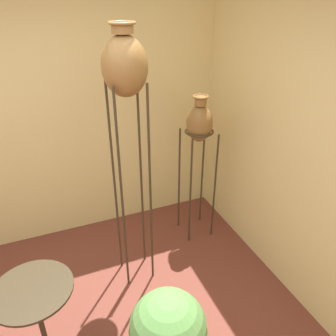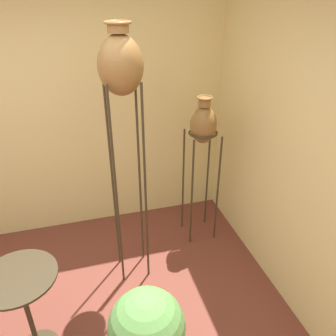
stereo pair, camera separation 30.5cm
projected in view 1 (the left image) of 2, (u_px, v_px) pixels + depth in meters
wall_back at (29, 120)px, 3.13m from camera, size 7.89×0.06×2.70m
vase_stand_tall at (125, 73)px, 2.33m from camera, size 0.33×0.33×2.26m
vase_stand_medium at (199, 127)px, 3.19m from camera, size 0.30×0.30×1.58m
side_table at (38, 312)px, 2.17m from camera, size 0.52×0.52×0.78m
potted_plant at (168, 334)px, 2.22m from camera, size 0.53×0.53×0.71m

